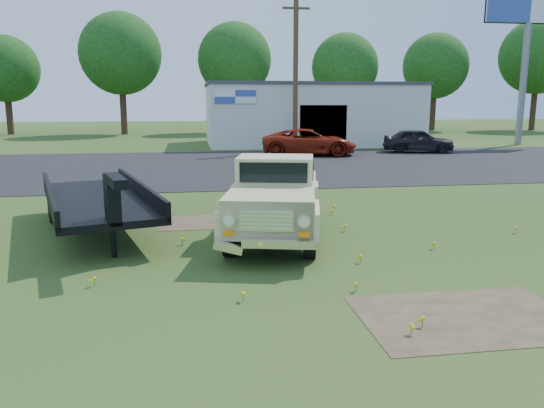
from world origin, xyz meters
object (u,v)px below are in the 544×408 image
Objects in this scene: billboard at (529,14)px; dark_sedan at (418,141)px; vintage_pickup_truck at (275,197)px; flatbed_trailer at (96,195)px; red_pickup at (309,142)px.

billboard reaches higher than dark_sedan.
vintage_pickup_truck is at bearing 162.47° from dark_sedan.
billboard is at bearing 60.52° from vintage_pickup_truck.
flatbed_trailer is (-24.45, -21.00, -7.69)m from billboard.
red_pickup reaches higher than dark_sedan.
vintage_pickup_truck is at bearing 173.36° from red_pickup.
dark_sedan is at bearing -75.99° from red_pickup.
billboard reaches higher than flatbed_trailer.
vintage_pickup_truck is 0.80× the size of flatbed_trailer.
red_pickup is at bearing -162.50° from billboard.
billboard reaches higher than red_pickup.
billboard reaches higher than vintage_pickup_truck.
dark_sedan is (11.29, 17.89, -0.23)m from vintage_pickup_truck.
dark_sedan is (-9.16, -4.34, -7.86)m from billboard.
vintage_pickup_truck is at bearing -132.61° from billboard.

